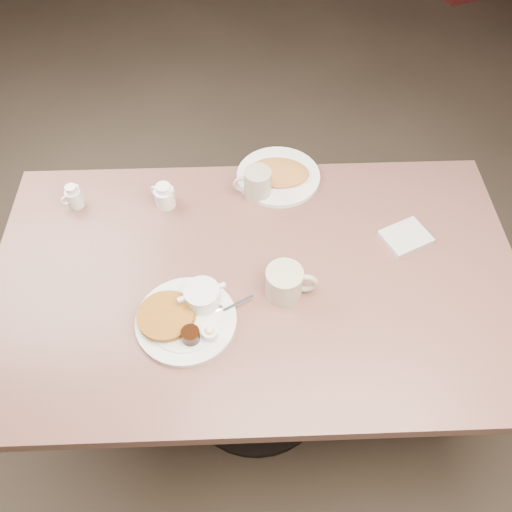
{
  "coord_description": "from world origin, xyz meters",
  "views": [
    {
      "loc": [
        -0.03,
        -0.85,
        1.97
      ],
      "look_at": [
        0.0,
        0.02,
        0.82
      ],
      "focal_mm": 37.07,
      "sensor_mm": 36.0,
      "label": 1
    }
  ],
  "objects_px": {
    "hash_plate": "(278,175)",
    "coffee_mug_near": "(286,282)",
    "diner_table": "(256,308)",
    "main_plate": "(187,314)",
    "coffee_mug_far": "(257,184)",
    "creamer_left": "(74,197)",
    "creamer_right": "(164,196)"
  },
  "relations": [
    {
      "from": "diner_table",
      "to": "main_plate",
      "type": "height_order",
      "value": "main_plate"
    },
    {
      "from": "main_plate",
      "to": "coffee_mug_near",
      "type": "height_order",
      "value": "coffee_mug_near"
    },
    {
      "from": "coffee_mug_far",
      "to": "creamer_left",
      "type": "relative_size",
      "value": 1.5
    },
    {
      "from": "coffee_mug_near",
      "to": "main_plate",
      "type": "bearing_deg",
      "value": -164.05
    },
    {
      "from": "main_plate",
      "to": "creamer_right",
      "type": "height_order",
      "value": "creamer_right"
    },
    {
      "from": "diner_table",
      "to": "coffee_mug_near",
      "type": "distance_m",
      "value": 0.24
    },
    {
      "from": "creamer_left",
      "to": "hash_plate",
      "type": "xyz_separation_m",
      "value": [
        0.64,
        0.1,
        -0.02
      ]
    },
    {
      "from": "diner_table",
      "to": "hash_plate",
      "type": "bearing_deg",
      "value": 77.58
    },
    {
      "from": "creamer_left",
      "to": "coffee_mug_near",
      "type": "bearing_deg",
      "value": -28.94
    },
    {
      "from": "coffee_mug_far",
      "to": "creamer_left",
      "type": "distance_m",
      "value": 0.56
    },
    {
      "from": "main_plate",
      "to": "creamer_right",
      "type": "bearing_deg",
      "value": 101.52
    },
    {
      "from": "coffee_mug_far",
      "to": "diner_table",
      "type": "bearing_deg",
      "value": -92.34
    },
    {
      "from": "main_plate",
      "to": "hash_plate",
      "type": "height_order",
      "value": "main_plate"
    },
    {
      "from": "creamer_right",
      "to": "hash_plate",
      "type": "height_order",
      "value": "creamer_right"
    },
    {
      "from": "hash_plate",
      "to": "main_plate",
      "type": "bearing_deg",
      "value": -117.79
    },
    {
      "from": "coffee_mug_far",
      "to": "hash_plate",
      "type": "relative_size",
      "value": 0.4
    },
    {
      "from": "hash_plate",
      "to": "creamer_right",
      "type": "bearing_deg",
      "value": -164.11
    },
    {
      "from": "diner_table",
      "to": "creamer_left",
      "type": "height_order",
      "value": "creamer_left"
    },
    {
      "from": "coffee_mug_near",
      "to": "creamer_right",
      "type": "distance_m",
      "value": 0.49
    },
    {
      "from": "creamer_left",
      "to": "creamer_right",
      "type": "xyz_separation_m",
      "value": [
        0.28,
        -0.01,
        -0.0
      ]
    },
    {
      "from": "diner_table",
      "to": "coffee_mug_near",
      "type": "relative_size",
      "value": 10.23
    },
    {
      "from": "coffee_mug_far",
      "to": "creamer_right",
      "type": "bearing_deg",
      "value": -174.52
    },
    {
      "from": "main_plate",
      "to": "creamer_left",
      "type": "distance_m",
      "value": 0.56
    },
    {
      "from": "coffee_mug_near",
      "to": "hash_plate",
      "type": "xyz_separation_m",
      "value": [
        0.01,
        0.44,
        -0.03
      ]
    },
    {
      "from": "hash_plate",
      "to": "coffee_mug_near",
      "type": "bearing_deg",
      "value": -91.12
    },
    {
      "from": "diner_table",
      "to": "coffee_mug_far",
      "type": "relative_size",
      "value": 12.47
    },
    {
      "from": "creamer_left",
      "to": "creamer_right",
      "type": "relative_size",
      "value": 0.97
    },
    {
      "from": "coffee_mug_near",
      "to": "creamer_right",
      "type": "bearing_deg",
      "value": 135.71
    },
    {
      "from": "creamer_left",
      "to": "hash_plate",
      "type": "bearing_deg",
      "value": 8.66
    },
    {
      "from": "main_plate",
      "to": "coffee_mug_far",
      "type": "distance_m",
      "value": 0.49
    },
    {
      "from": "coffee_mug_near",
      "to": "coffee_mug_far",
      "type": "bearing_deg",
      "value": 99.89
    },
    {
      "from": "coffee_mug_far",
      "to": "coffee_mug_near",
      "type": "bearing_deg",
      "value": -80.11
    }
  ]
}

